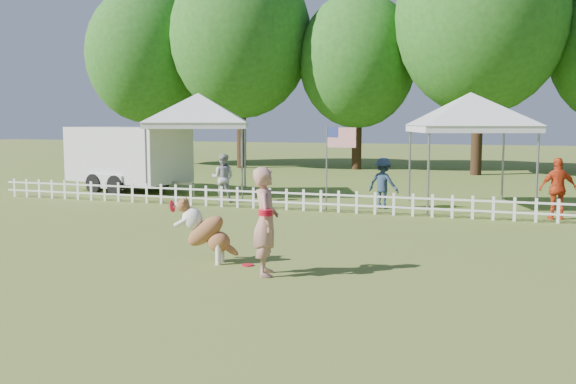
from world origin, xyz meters
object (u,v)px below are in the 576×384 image
Objects in this scene: spectator_a at (223,178)px; dog at (207,231)px; handler at (266,222)px; spectator_c at (558,189)px; frisbee_on_turf at (248,265)px; flag_pole at (327,168)px; cargo_trailer at (128,159)px; spectator_b at (383,183)px; canopy_tent_right at (469,152)px; canopy_tent_left at (199,146)px.

dog is at bearing 102.64° from spectator_a.
handler is 1.12× the size of spectator_c.
frisbee_on_turf is at bearing 107.25° from spectator_a.
flag_pole reaches higher than spectator_c.
handler is 0.33× the size of cargo_trailer.
spectator_b is (4.92, 0.18, -0.02)m from spectator_a.
canopy_tent_right reaches higher than spectator_b.
dog reaches higher than frisbee_on_turf.
canopy_tent_left is at bearing 11.02° from handler.
cargo_trailer is at bearing 153.14° from canopy_tent_left.
cargo_trailer is (-7.81, 9.38, 0.59)m from dog.
spectator_b is (1.44, 0.80, -0.46)m from flag_pole.
dog is 0.48× the size of flag_pole.
cargo_trailer is 3.65× the size of spectator_b.
handler is 0.74× the size of flag_pole.
canopy_tent_right is 2.05× the size of spectator_c.
spectator_c is at bearing -52.70° from handler.
flag_pole is (-1.22, 7.68, 0.30)m from handler.
cargo_trailer is (-11.58, 0.39, -0.45)m from canopy_tent_right.
canopy_tent_left is at bearing -51.87° from spectator_a.
spectator_c is (6.06, 7.47, 0.22)m from dog.
handler is 13.43m from cargo_trailer.
spectator_b is at bearing -174.90° from canopy_tent_right.
flag_pole reaches higher than dog.
frisbee_on_turf is (0.76, 0.04, -0.56)m from dog.
canopy_tent_right reaches higher than dog.
spectator_b is (-2.25, -0.99, -0.88)m from canopy_tent_right.
canopy_tent_right is 2.16× the size of spectator_a.
flag_pole is (4.96, -1.91, -0.48)m from canopy_tent_left.
frisbee_on_turf is at bearing -127.33° from canopy_tent_right.
spectator_a is at bearing 20.26° from spectator_b.
handler is 7.78m from flag_pole.
dog is 5.42× the size of frisbee_on_turf.
dog is 0.22× the size of cargo_trailer.
spectator_c is (4.76, 7.95, -0.09)m from handler.
canopy_tent_left is 2.30× the size of spectator_b.
handler is 1.15m from frisbee_on_turf.
canopy_tent_left is 6.57m from spectator_b.
canopy_tent_left is at bearing 163.60° from flag_pole.
spectator_c reaches higher than frisbee_on_turf.
cargo_trailer is 9.44m from spectator_b.
dog is at bearing -176.87° from frisbee_on_turf.
canopy_tent_right is at bearing -36.40° from handler.
handler is 1.42m from dog.
spectator_a is 9.47m from spectator_c.
handler is 9.54m from spectator_a.
spectator_a is at bearing 170.58° from canopy_tent_right.
dog is 7.22m from flag_pole.
spectator_c is (10.94, -1.64, -0.87)m from canopy_tent_left.
spectator_b is at bearing 84.50° from frisbee_on_turf.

